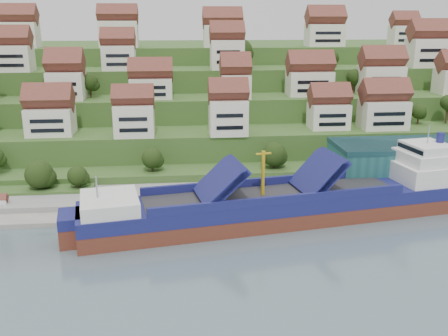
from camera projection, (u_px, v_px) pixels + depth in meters
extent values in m
plane|color=slate|center=(256.00, 224.00, 103.09)|extent=(300.00, 300.00, 0.00)
cube|color=gray|center=(329.00, 192.00, 118.97)|extent=(180.00, 14.00, 2.20)
cube|color=#2D4C1E|center=(219.00, 128.00, 184.52)|extent=(260.00, 128.00, 4.00)
cube|color=#2D4C1E|center=(218.00, 116.00, 188.29)|extent=(260.00, 118.00, 11.00)
cube|color=#2D4C1E|center=(216.00, 103.00, 194.91)|extent=(260.00, 102.00, 18.00)
cube|color=#2D4C1E|center=(214.00, 92.00, 201.54)|extent=(260.00, 86.00, 25.00)
cube|color=#2D4C1E|center=(212.00, 81.00, 209.26)|extent=(260.00, 68.00, 31.00)
cube|color=silver|center=(51.00, 121.00, 132.11)|extent=(11.94, 8.57, 7.23)
cube|color=silver|center=(134.00, 120.00, 130.32)|extent=(10.28, 7.03, 8.35)
cube|color=silver|center=(228.00, 117.00, 132.06)|extent=(9.94, 7.62, 9.32)
cube|color=silver|center=(328.00, 116.00, 139.83)|extent=(10.69, 7.73, 6.98)
cube|color=silver|center=(383.00, 115.00, 139.51)|extent=(12.54, 8.26, 7.89)
cube|color=silver|center=(67.00, 86.00, 144.94)|extent=(10.21, 8.98, 8.05)
cube|color=silver|center=(151.00, 88.00, 147.40)|extent=(12.36, 7.90, 5.95)
cube|color=silver|center=(235.00, 86.00, 148.18)|extent=(8.58, 8.56, 6.90)
cube|color=silver|center=(309.00, 83.00, 152.88)|extent=(13.41, 8.36, 7.33)
cube|color=silver|center=(381.00, 80.00, 154.26)|extent=(12.90, 8.18, 8.77)
cube|color=silver|center=(15.00, 58.00, 153.54)|extent=(10.53, 7.86, 7.92)
cube|color=silver|center=(119.00, 58.00, 157.72)|extent=(10.22, 7.30, 7.67)
cube|color=silver|center=(227.00, 55.00, 160.33)|extent=(10.50, 7.79, 9.24)
cube|color=silver|center=(427.00, 53.00, 167.28)|extent=(12.64, 8.47, 9.38)
cube|color=silver|center=(20.00, 35.00, 171.82)|extent=(12.00, 8.03, 8.64)
cube|color=silver|center=(119.00, 34.00, 175.19)|extent=(13.33, 7.51, 9.05)
cube|color=silver|center=(223.00, 36.00, 177.28)|extent=(13.34, 8.15, 7.61)
cube|color=silver|center=(325.00, 35.00, 182.16)|extent=(13.21, 8.73, 7.84)
cube|color=silver|center=(403.00, 36.00, 188.29)|extent=(9.64, 7.05, 7.26)
ellipsoid|color=#243A13|center=(274.00, 154.00, 126.64)|extent=(6.21, 6.21, 6.21)
ellipsoid|color=#243A13|center=(152.00, 158.00, 123.97)|extent=(5.18, 5.18, 5.18)
ellipsoid|color=#243A13|center=(419.00, 111.00, 145.12)|extent=(4.37, 4.37, 4.37)
ellipsoid|color=#243A13|center=(448.00, 102.00, 145.21)|extent=(4.49, 4.49, 4.49)
ellipsoid|color=#243A13|center=(355.00, 77.00, 157.37)|extent=(5.06, 5.06, 5.06)
ellipsoid|color=#243A13|center=(54.00, 83.00, 148.48)|extent=(6.38, 6.38, 6.38)
ellipsoid|color=#243A13|center=(90.00, 82.00, 148.02)|extent=(4.97, 4.97, 4.97)
ellipsoid|color=#243A13|center=(241.00, 50.00, 164.71)|extent=(7.35, 7.35, 7.35)
ellipsoid|color=#243A13|center=(331.00, 57.00, 169.02)|extent=(5.06, 5.06, 5.06)
ellipsoid|color=#243A13|center=(39.00, 175.00, 114.96)|extent=(6.54, 6.54, 6.54)
ellipsoid|color=#243A13|center=(78.00, 176.00, 115.92)|extent=(4.72, 4.72, 4.72)
cylinder|color=gray|center=(328.00, 178.00, 112.55)|extent=(0.16, 0.16, 8.00)
cube|color=maroon|center=(331.00, 162.00, 111.58)|extent=(1.20, 0.05, 0.80)
cube|color=white|center=(2.00, 204.00, 108.37)|extent=(2.40, 2.20, 2.20)
cube|color=#5E2A1C|center=(281.00, 216.00, 104.63)|extent=(83.37, 26.09, 5.28)
cube|color=navy|center=(282.00, 200.00, 103.62)|extent=(83.39, 26.22, 2.75)
cube|color=silver|center=(109.00, 203.00, 94.14)|extent=(12.41, 13.62, 2.75)
cube|color=#262628|center=(272.00, 194.00, 102.69)|extent=(53.88, 19.34, 0.32)
cube|color=navy|center=(218.00, 183.00, 98.76)|extent=(9.73, 12.81, 7.30)
cube|color=navy|center=(316.00, 174.00, 104.04)|extent=(9.34, 12.74, 7.72)
cylinder|color=gold|center=(263.00, 174.00, 100.83)|extent=(0.85, 0.85, 9.51)
cube|color=silver|center=(424.00, 172.00, 111.10)|extent=(14.49, 13.97, 4.23)
cube|color=silver|center=(426.00, 157.00, 110.14)|extent=(12.20, 12.37, 2.64)
cube|color=silver|center=(427.00, 147.00, 109.50)|extent=(9.90, 10.77, 1.90)
cylinder|color=navy|center=(440.00, 138.00, 109.72)|extent=(1.95, 1.95, 2.32)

